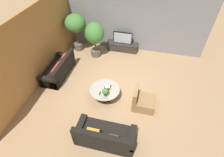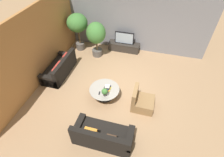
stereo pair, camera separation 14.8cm
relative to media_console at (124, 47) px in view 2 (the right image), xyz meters
The scene contains 14 objects.
ground_plane 2.96m from the media_console, 84.28° to the right, with size 24.00×24.00×0.00m, color #9E7A56.
back_wall_stone 1.35m from the media_console, 47.37° to the left, with size 7.40×0.12×3.00m, color slate.
side_wall_left 4.23m from the media_console, 137.26° to the right, with size 0.12×7.40×3.00m, color #B2753D.
media_console is the anchor object (origin of this frame).
television 0.51m from the media_console, 90.00° to the right, with size 0.97×0.13×0.62m.
coffee_table 3.42m from the media_console, 90.23° to the right, with size 1.17×1.17×0.44m.
couch_by_wall 3.52m from the media_console, 132.29° to the right, with size 0.84×1.91×0.84m.
couch_near_entry 5.24m from the media_console, 84.69° to the right, with size 1.86×0.84×0.84m.
armchair_wicker 3.81m from the media_console, 67.52° to the right, with size 0.80×0.76×0.86m.
potted_palm_tall 2.61m from the media_console, 168.24° to the right, with size 1.01×1.01×1.94m.
potted_palm_corner 1.73m from the media_console, 147.07° to the right, with size 0.92×0.92×1.78m.
potted_plant_tabletop 3.74m from the media_console, 88.55° to the right, with size 0.23×0.23×0.32m.
book_stack 3.38m from the media_console, 88.45° to the right, with size 0.25×0.30×0.14m.
remote_black 3.69m from the media_console, 92.04° to the right, with size 0.04×0.16×0.02m, color black.
Camera 2 is at (1.20, -4.84, 5.34)m, focal length 28.00 mm.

